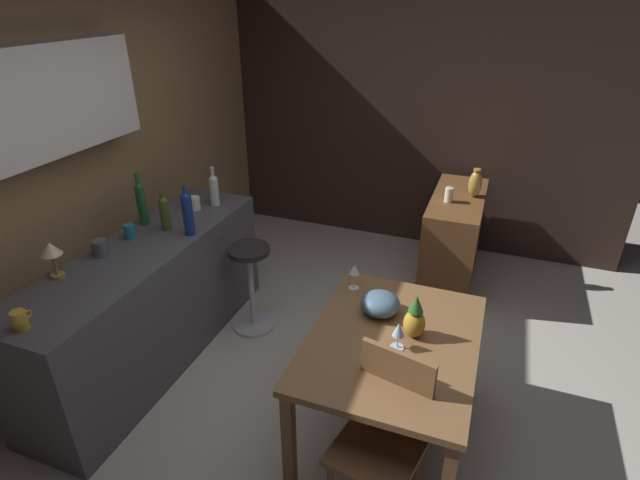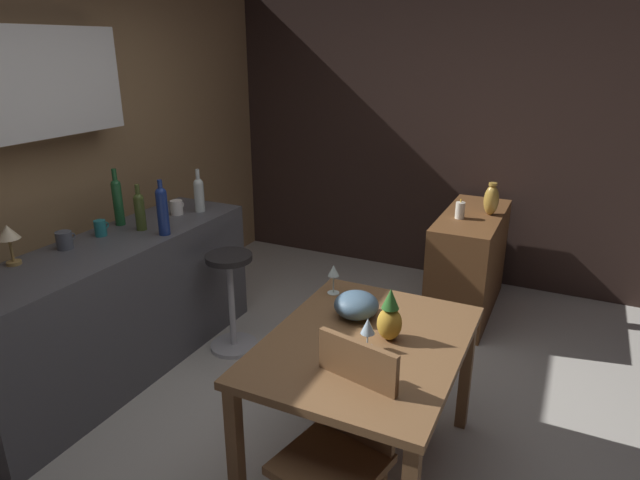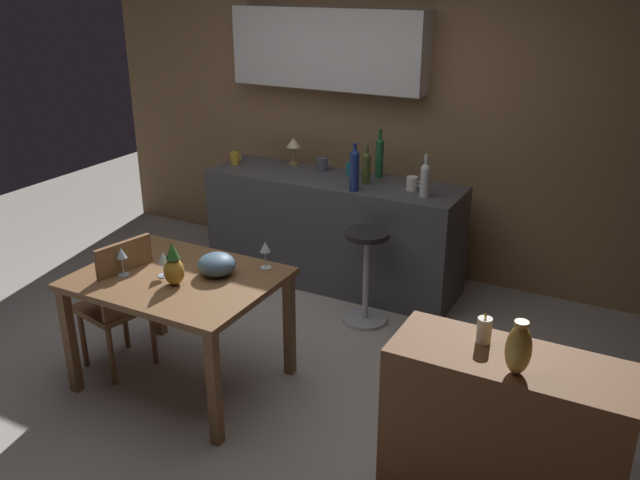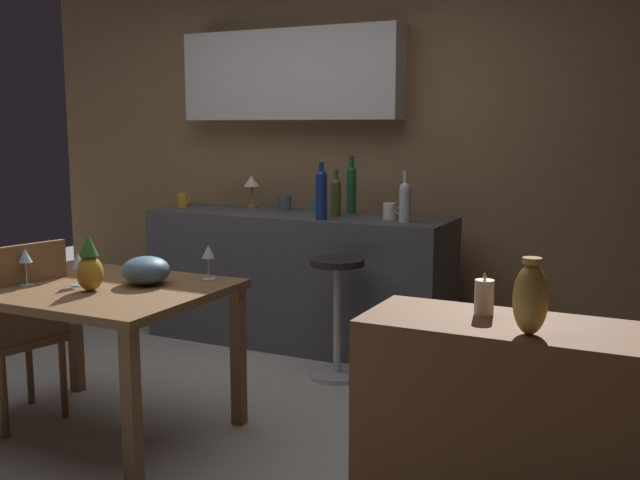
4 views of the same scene
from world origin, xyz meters
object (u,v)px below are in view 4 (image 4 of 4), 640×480
Objects in this scene: chair_near_window at (21,328)px; wine_glass_right at (208,254)px; sideboard_cabinet at (518,438)px; wine_bottle_clear at (405,200)px; wine_glass_left at (25,258)px; wine_glass_center at (78,262)px; fruit_bowl at (146,270)px; counter_lamp at (251,184)px; pineapple_centerpiece at (90,267)px; cup_teal at (318,205)px; bar_stool at (337,314)px; cup_white at (390,211)px; cup_slate at (285,203)px; wine_bottle_cobalt at (321,193)px; dining_table at (96,304)px; wine_bottle_olive at (336,195)px; pillar_candle_tall at (484,297)px; wine_bottle_green at (351,187)px; vase_brass at (531,298)px; cup_mustard at (182,200)px.

chair_near_window reaches higher than wine_glass_right.
wine_bottle_clear is (-1.07, 1.79, 0.63)m from sideboard_cabinet.
wine_glass_left is 2.21m from wine_bottle_clear.
wine_glass_center is (-0.47, -0.39, -0.02)m from wine_glass_right.
fruit_bowl is (0.63, 0.19, 0.31)m from chair_near_window.
chair_near_window is 5.43× the size of wine_glass_right.
pineapple_centerpiece is at bearing -79.07° from counter_lamp.
fruit_bowl is 2.11× the size of cup_teal.
bar_stool is 5.81× the size of cup_white.
bar_stool is at bearing 59.83° from wine_glass_center.
pineapple_centerpiece is 2.01× the size of cup_slate.
counter_lamp reaches higher than wine_glass_right.
cup_slate is (-0.10, 2.03, 0.10)m from pineapple_centerpiece.
wine_bottle_cobalt is at bearing 133.35° from sideboard_cabinet.
chair_near_window is 1.93m from wine_bottle_cobalt.
dining_table is 9.04× the size of cup_slate.
wine_glass_right is at bearing -65.49° from counter_lamp.
cup_white is (0.38, 0.01, -0.09)m from wine_bottle_olive.
pineapple_centerpiece is 2.13m from counter_lamp.
counter_lamp is (-0.30, 0.05, 0.12)m from cup_slate.
wine_bottle_cobalt reaches higher than wine_glass_left.
sideboard_cabinet is at bearing -57.60° from cup_white.
bar_stool is at bearing -43.27° from cup_slate.
wine_glass_center is 1.44× the size of cup_teal.
cup_white is at bearing -13.33° from cup_teal.
wine_bottle_cobalt is (0.23, 1.44, 0.26)m from fruit_bowl.
wine_glass_center is 2.05m from counter_lamp.
cup_teal reaches higher than chair_near_window.
chair_near_window is at bearing -115.35° from wine_bottle_olive.
bar_stool is 4.73× the size of pillar_candle_tall.
cup_slate is at bearing -175.04° from wine_bottle_green.
sideboard_cabinet is 10.05× the size of cup_teal.
vase_brass is (2.49, -0.17, 0.44)m from chair_near_window.
bar_stool is (-1.33, 1.37, -0.03)m from sideboard_cabinet.
wine_bottle_clear is 0.19m from cup_white.
chair_near_window is at bearing -128.34° from wine_bottle_clear.
cup_white is (-1.20, 1.89, 0.54)m from sideboard_cabinet.
pineapple_centerpiece is (0.36, 0.04, -0.02)m from wine_glass_left.
vase_brass is (2.84, -1.98, -0.01)m from cup_mustard.
sideboard_cabinet is 2.45m from chair_near_window.
wine_bottle_cobalt is (-0.25, 0.31, 0.69)m from bar_stool.
chair_near_window is at bearing -171.38° from dining_table.
pillar_candle_tall is at bearing -51.80° from wine_bottle_olive.
cup_teal is at bearing 96.34° from wine_glass_right.
wine_bottle_olive reaches higher than sideboard_cabinet.
fruit_bowl is (-0.21, -0.22, -0.06)m from wine_glass_right.
wine_bottle_cobalt is 1.56× the size of counter_lamp.
wine_bottle_olive is at bearing 76.10° from dining_table.
cup_mustard reaches higher than fruit_bowl.
wine_glass_center is 1.21× the size of cup_slate.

